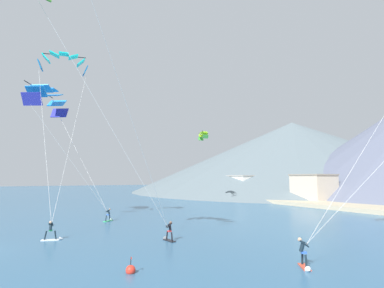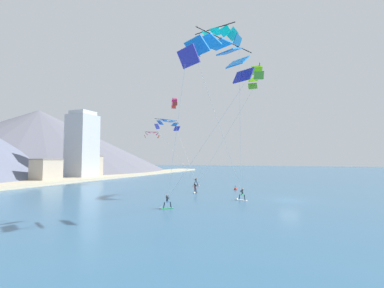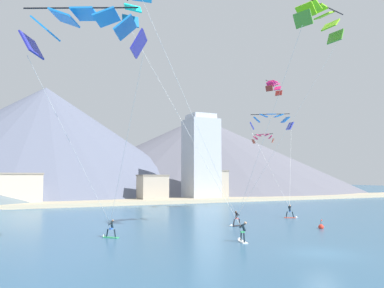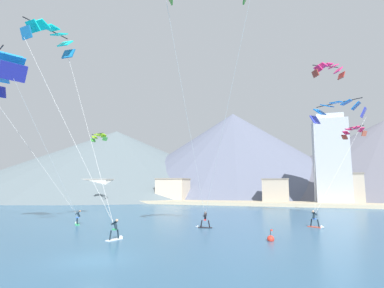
{
  "view_description": "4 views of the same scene",
  "coord_description": "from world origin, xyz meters",
  "px_view_note": "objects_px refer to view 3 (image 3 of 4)",
  "views": [
    {
      "loc": [
        26.45,
        4.39,
        5.3
      ],
      "look_at": [
        -1.13,
        19.12,
        8.86
      ],
      "focal_mm": 28.0,
      "sensor_mm": 36.0,
      "label": 1
    },
    {
      "loc": [
        -38.5,
        -0.84,
        5.67
      ],
      "look_at": [
        3.7,
        16.06,
        8.42
      ],
      "focal_mm": 24.0,
      "sensor_mm": 36.0,
      "label": 2
    },
    {
      "loc": [
        -19.59,
        -20.21,
        5.27
      ],
      "look_at": [
        -2.33,
        16.07,
        8.87
      ],
      "focal_mm": 35.0,
      "sensor_mm": 36.0,
      "label": 3
    },
    {
      "loc": [
        11.16,
        -15.39,
        4.33
      ],
      "look_at": [
        1.49,
        13.84,
        8.59
      ],
      "focal_mm": 28.0,
      "sensor_mm": 36.0,
      "label": 4
    }
  ],
  "objects_px": {
    "kitesurfer_near_lead": "(235,222)",
    "parafoil_kite_far_left": "(85,28)",
    "kitesurfer_mid_center": "(242,235)",
    "parafoil_kite_near_lead": "(318,19)",
    "kitesurfer_far_left": "(109,232)",
    "parafoil_kite_near_trail": "(271,120)",
    "parafoil_kite_distant_high_outer": "(263,137)",
    "kitesurfer_near_trail": "(291,214)",
    "race_marker_buoy": "(321,227)",
    "parafoil_kite_distant_low_drift": "(274,86)"
  },
  "relations": [
    {
      "from": "kitesurfer_near_trail",
      "to": "race_marker_buoy",
      "type": "height_order",
      "value": "kitesurfer_near_trail"
    },
    {
      "from": "parafoil_kite_far_left",
      "to": "race_marker_buoy",
      "type": "distance_m",
      "value": 29.56
    },
    {
      "from": "kitesurfer_mid_center",
      "to": "parafoil_kite_distant_high_outer",
      "type": "xyz_separation_m",
      "value": [
        22.73,
        27.92,
        11.92
      ]
    },
    {
      "from": "kitesurfer_near_lead",
      "to": "kitesurfer_near_trail",
      "type": "distance_m",
      "value": 11.77
    },
    {
      "from": "kitesurfer_near_lead",
      "to": "kitesurfer_near_trail",
      "type": "bearing_deg",
      "value": 19.52
    },
    {
      "from": "kitesurfer_near_lead",
      "to": "parafoil_kite_far_left",
      "type": "bearing_deg",
      "value": -152.38
    },
    {
      "from": "parafoil_kite_near_lead",
      "to": "parafoil_kite_distant_high_outer",
      "type": "height_order",
      "value": "parafoil_kite_near_lead"
    },
    {
      "from": "race_marker_buoy",
      "to": "kitesurfer_near_trail",
      "type": "bearing_deg",
      "value": 66.69
    },
    {
      "from": "parafoil_kite_near_trail",
      "to": "parafoil_kite_distant_high_outer",
      "type": "distance_m",
      "value": 7.18
    },
    {
      "from": "kitesurfer_near_lead",
      "to": "parafoil_kite_distant_low_drift",
      "type": "bearing_deg",
      "value": 37.54
    },
    {
      "from": "kitesurfer_near_lead",
      "to": "race_marker_buoy",
      "type": "bearing_deg",
      "value": -37.21
    },
    {
      "from": "parafoil_kite_far_left",
      "to": "race_marker_buoy",
      "type": "bearing_deg",
      "value": 9.0
    },
    {
      "from": "parafoil_kite_far_left",
      "to": "race_marker_buoy",
      "type": "relative_size",
      "value": 15.16
    },
    {
      "from": "parafoil_kite_near_lead",
      "to": "parafoil_kite_distant_low_drift",
      "type": "distance_m",
      "value": 23.11
    },
    {
      "from": "race_marker_buoy",
      "to": "parafoil_kite_distant_low_drift",
      "type": "bearing_deg",
      "value": 66.8
    },
    {
      "from": "parafoil_kite_far_left",
      "to": "parafoil_kite_distant_high_outer",
      "type": "xyz_separation_m",
      "value": [
        35.8,
        28.56,
        -3.16
      ]
    },
    {
      "from": "kitesurfer_near_lead",
      "to": "kitesurfer_mid_center",
      "type": "xyz_separation_m",
      "value": [
        -4.74,
        -8.68,
        0.03
      ]
    },
    {
      "from": "parafoil_kite_distant_high_outer",
      "to": "kitesurfer_near_trail",
      "type": "bearing_deg",
      "value": -114.25
    },
    {
      "from": "kitesurfer_mid_center",
      "to": "parafoil_kite_distant_low_drift",
      "type": "distance_m",
      "value": 32.95
    },
    {
      "from": "parafoil_kite_near_trail",
      "to": "kitesurfer_near_trail",
      "type": "bearing_deg",
      "value": -113.65
    },
    {
      "from": "parafoil_kite_near_trail",
      "to": "kitesurfer_mid_center",
      "type": "bearing_deg",
      "value": -132.4
    },
    {
      "from": "parafoil_kite_far_left",
      "to": "race_marker_buoy",
      "type": "height_order",
      "value": "parafoil_kite_far_left"
    },
    {
      "from": "kitesurfer_near_trail",
      "to": "kitesurfer_near_lead",
      "type": "bearing_deg",
      "value": -160.48
    },
    {
      "from": "kitesurfer_mid_center",
      "to": "race_marker_buoy",
      "type": "height_order",
      "value": "kitesurfer_mid_center"
    },
    {
      "from": "kitesurfer_mid_center",
      "to": "parafoil_kite_near_lead",
      "type": "relative_size",
      "value": 0.09
    },
    {
      "from": "kitesurfer_near_trail",
      "to": "kitesurfer_mid_center",
      "type": "bearing_deg",
      "value": -141.46
    },
    {
      "from": "kitesurfer_mid_center",
      "to": "parafoil_kite_distant_high_outer",
      "type": "height_order",
      "value": "parafoil_kite_distant_high_outer"
    },
    {
      "from": "parafoil_kite_near_trail",
      "to": "race_marker_buoy",
      "type": "distance_m",
      "value": 24.66
    },
    {
      "from": "parafoil_kite_far_left",
      "to": "parafoil_kite_distant_high_outer",
      "type": "distance_m",
      "value": 45.91
    },
    {
      "from": "parafoil_kite_near_lead",
      "to": "parafoil_kite_distant_high_outer",
      "type": "relative_size",
      "value": 5.42
    },
    {
      "from": "kitesurfer_far_left",
      "to": "parafoil_kite_near_trail",
      "type": "bearing_deg",
      "value": 26.89
    },
    {
      "from": "parafoil_kite_near_lead",
      "to": "parafoil_kite_distant_low_drift",
      "type": "height_order",
      "value": "parafoil_kite_near_lead"
    },
    {
      "from": "kitesurfer_mid_center",
      "to": "kitesurfer_far_left",
      "type": "xyz_separation_m",
      "value": [
        -9.4,
        6.88,
        -0.07
      ]
    },
    {
      "from": "parafoil_kite_distant_low_drift",
      "to": "race_marker_buoy",
      "type": "height_order",
      "value": "parafoil_kite_distant_low_drift"
    },
    {
      "from": "race_marker_buoy",
      "to": "parafoil_kite_near_trail",
      "type": "bearing_deg",
      "value": 66.52
    },
    {
      "from": "parafoil_kite_near_lead",
      "to": "kitesurfer_far_left",
      "type": "bearing_deg",
      "value": 155.58
    },
    {
      "from": "kitesurfer_near_lead",
      "to": "race_marker_buoy",
      "type": "relative_size",
      "value": 1.74
    },
    {
      "from": "kitesurfer_near_trail",
      "to": "race_marker_buoy",
      "type": "bearing_deg",
      "value": -113.31
    },
    {
      "from": "kitesurfer_near_lead",
      "to": "parafoil_kite_near_lead",
      "type": "xyz_separation_m",
      "value": [
        3.3,
        -9.71,
        19.58
      ]
    },
    {
      "from": "parafoil_kite_distant_high_outer",
      "to": "parafoil_kite_far_left",
      "type": "bearing_deg",
      "value": -141.42
    },
    {
      "from": "kitesurfer_far_left",
      "to": "parafoil_kite_near_lead",
      "type": "bearing_deg",
      "value": -24.42
    },
    {
      "from": "kitesurfer_near_trail",
      "to": "parafoil_kite_distant_low_drift",
      "type": "relative_size",
      "value": 0.43
    },
    {
      "from": "parafoil_kite_near_trail",
      "to": "parafoil_kite_distant_high_outer",
      "type": "relative_size",
      "value": 3.87
    },
    {
      "from": "parafoil_kite_near_trail",
      "to": "parafoil_kite_near_lead",
      "type": "bearing_deg",
      "value": -117.37
    },
    {
      "from": "kitesurfer_mid_center",
      "to": "kitesurfer_near_lead",
      "type": "bearing_deg",
      "value": 61.37
    },
    {
      "from": "parafoil_kite_far_left",
      "to": "kitesurfer_mid_center",
      "type": "bearing_deg",
      "value": 2.82
    },
    {
      "from": "kitesurfer_near_trail",
      "to": "race_marker_buoy",
      "type": "xyz_separation_m",
      "value": [
        -4.01,
        -9.31,
        -0.41
      ]
    },
    {
      "from": "kitesurfer_near_lead",
      "to": "parafoil_kite_near_lead",
      "type": "relative_size",
      "value": 0.09
    },
    {
      "from": "kitesurfer_near_lead",
      "to": "parafoil_kite_distant_high_outer",
      "type": "height_order",
      "value": "parafoil_kite_distant_high_outer"
    },
    {
      "from": "parafoil_kite_distant_high_outer",
      "to": "race_marker_buoy",
      "type": "relative_size",
      "value": 3.6
    }
  ]
}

